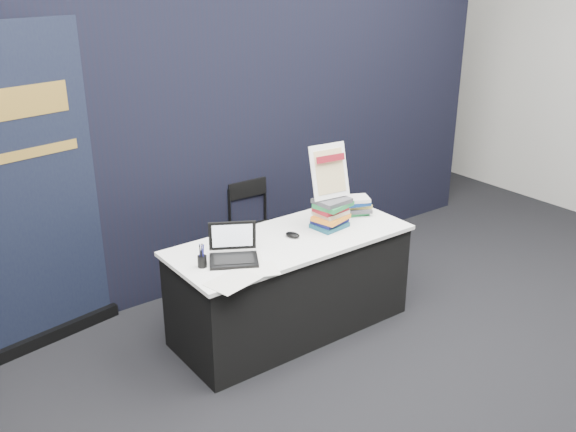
# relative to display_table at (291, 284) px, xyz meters

# --- Properties ---
(floor) EXTENTS (8.00, 8.00, 0.00)m
(floor) POSITION_rel_display_table_xyz_m (0.00, -0.55, -0.38)
(floor) COLOR black
(floor) RESTS_ON ground
(wall_back) EXTENTS (8.00, 0.02, 3.50)m
(wall_back) POSITION_rel_display_table_xyz_m (0.00, 3.45, 1.37)
(wall_back) COLOR #ADAAA3
(wall_back) RESTS_ON floor
(drape_partition) EXTENTS (6.00, 0.08, 2.40)m
(drape_partition) POSITION_rel_display_table_xyz_m (0.00, 1.05, 0.82)
(drape_partition) COLOR black
(drape_partition) RESTS_ON floor
(display_table) EXTENTS (1.80, 0.75, 0.75)m
(display_table) POSITION_rel_display_table_xyz_m (0.00, 0.00, 0.00)
(display_table) COLOR black
(display_table) RESTS_ON floor
(laptop) EXTENTS (0.39, 0.40, 0.25)m
(laptop) POSITION_rel_display_table_xyz_m (-0.54, -0.04, 0.43)
(laptop) COLOR black
(laptop) RESTS_ON display_table
(mouse) EXTENTS (0.11, 0.13, 0.04)m
(mouse) POSITION_rel_display_table_xyz_m (0.02, 0.01, 0.39)
(mouse) COLOR black
(mouse) RESTS_ON display_table
(brochure_left) EXTENTS (0.36, 0.30, 0.00)m
(brochure_left) POSITION_rel_display_table_xyz_m (-0.69, -0.31, 0.38)
(brochure_left) COLOR silver
(brochure_left) RESTS_ON display_table
(brochure_mid) EXTENTS (0.37, 0.33, 0.00)m
(brochure_mid) POSITION_rel_display_table_xyz_m (-0.50, -0.09, 0.38)
(brochure_mid) COLOR silver
(brochure_mid) RESTS_ON display_table
(brochure_right) EXTENTS (0.35, 0.30, 0.00)m
(brochure_right) POSITION_rel_display_table_xyz_m (-0.49, -0.27, 0.38)
(brochure_right) COLOR silver
(brochure_right) RESTS_ON display_table
(pen_cup) EXTENTS (0.06, 0.06, 0.08)m
(pen_cup) POSITION_rel_display_table_xyz_m (-0.74, -0.02, 0.41)
(pen_cup) COLOR black
(pen_cup) RESTS_ON display_table
(book_stack_tall) EXTENTS (0.27, 0.23, 0.23)m
(book_stack_tall) POSITION_rel_display_table_xyz_m (0.37, -0.01, 0.49)
(book_stack_tall) COLOR #174657
(book_stack_tall) RESTS_ON display_table
(book_stack_short) EXTENTS (0.24, 0.22, 0.14)m
(book_stack_short) POSITION_rel_display_table_xyz_m (0.71, 0.07, 0.44)
(book_stack_short) COLOR #20793D
(book_stack_short) RESTS_ON display_table
(info_sign) EXTENTS (0.31, 0.17, 0.41)m
(info_sign) POSITION_rel_display_table_xyz_m (0.37, 0.02, 0.80)
(info_sign) COLOR black
(info_sign) RESTS_ON book_stack_tall
(pullup_banner) EXTENTS (0.97, 0.26, 2.29)m
(pullup_banner) POSITION_rel_display_table_xyz_m (-1.48, 0.95, 0.64)
(pullup_banner) COLOR black
(pullup_banner) RESTS_ON floor
(stacking_chair) EXTENTS (0.40, 0.41, 0.86)m
(stacking_chair) POSITION_rel_display_table_xyz_m (0.28, 0.86, 0.10)
(stacking_chair) COLOR black
(stacking_chair) RESTS_ON floor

